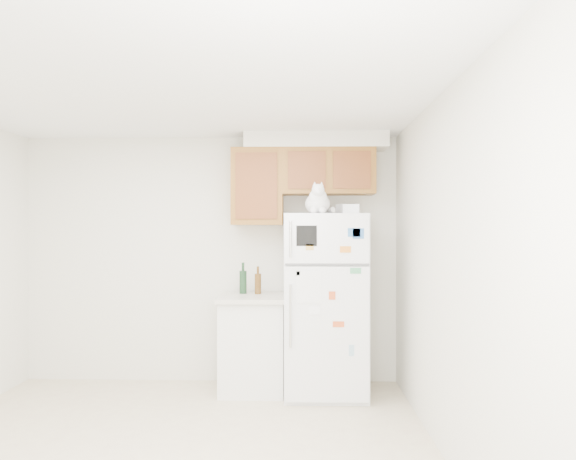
{
  "coord_description": "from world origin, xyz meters",
  "views": [
    {
      "loc": [
        0.92,
        -3.25,
        1.56
      ],
      "look_at": [
        0.81,
        1.55,
        1.55
      ],
      "focal_mm": 32.0,
      "sensor_mm": 36.0,
      "label": 1
    }
  ],
  "objects_px": {
    "refrigerator": "(325,304)",
    "storage_box_front": "(352,209)",
    "cat": "(318,202)",
    "bottle_amber": "(258,280)",
    "storage_box_back": "(347,209)",
    "base_counter": "(253,343)",
    "bottle_green": "(243,278)"
  },
  "relations": [
    {
      "from": "refrigerator",
      "to": "storage_box_front",
      "type": "bearing_deg",
      "value": -13.25
    },
    {
      "from": "cat",
      "to": "bottle_amber",
      "type": "bearing_deg",
      "value": 152.41
    },
    {
      "from": "cat",
      "to": "storage_box_front",
      "type": "relative_size",
      "value": 2.77
    },
    {
      "from": "refrigerator",
      "to": "cat",
      "type": "xyz_separation_m",
      "value": [
        -0.07,
        -0.13,
        0.96
      ]
    },
    {
      "from": "storage_box_back",
      "to": "storage_box_front",
      "type": "xyz_separation_m",
      "value": [
        0.03,
        -0.21,
        -0.01
      ]
    },
    {
      "from": "base_counter",
      "to": "bottle_amber",
      "type": "relative_size",
      "value": 3.38
    },
    {
      "from": "refrigerator",
      "to": "bottle_green",
      "type": "distance_m",
      "value": 0.86
    },
    {
      "from": "bottle_green",
      "to": "cat",
      "type": "bearing_deg",
      "value": -24.6
    },
    {
      "from": "base_counter",
      "to": "storage_box_back",
      "type": "xyz_separation_m",
      "value": [
        0.91,
        0.08,
        1.29
      ]
    },
    {
      "from": "base_counter",
      "to": "bottle_green",
      "type": "relative_size",
      "value": 2.99
    },
    {
      "from": "refrigerator",
      "to": "storage_box_back",
      "type": "xyz_separation_m",
      "value": [
        0.22,
        0.16,
        0.9
      ]
    },
    {
      "from": "cat",
      "to": "storage_box_back",
      "type": "height_order",
      "value": "cat"
    },
    {
      "from": "bottle_green",
      "to": "refrigerator",
      "type": "bearing_deg",
      "value": -14.47
    },
    {
      "from": "storage_box_front",
      "to": "base_counter",
      "type": "bearing_deg",
      "value": -177.94
    },
    {
      "from": "storage_box_front",
      "to": "bottle_amber",
      "type": "height_order",
      "value": "storage_box_front"
    },
    {
      "from": "refrigerator",
      "to": "storage_box_back",
      "type": "bearing_deg",
      "value": 35.42
    },
    {
      "from": "cat",
      "to": "storage_box_front",
      "type": "bearing_deg",
      "value": 12.4
    },
    {
      "from": "refrigerator",
      "to": "bottle_amber",
      "type": "xyz_separation_m",
      "value": [
        -0.65,
        0.18,
        0.21
      ]
    },
    {
      "from": "base_counter",
      "to": "bottle_green",
      "type": "bearing_deg",
      "value": 130.02
    },
    {
      "from": "storage_box_back",
      "to": "storage_box_front",
      "type": "relative_size",
      "value": 1.2
    },
    {
      "from": "base_counter",
      "to": "bottle_green",
      "type": "height_order",
      "value": "bottle_green"
    },
    {
      "from": "storage_box_back",
      "to": "bottle_green",
      "type": "relative_size",
      "value": 0.59
    },
    {
      "from": "storage_box_front",
      "to": "bottle_amber",
      "type": "distance_m",
      "value": 1.15
    },
    {
      "from": "storage_box_front",
      "to": "refrigerator",
      "type": "bearing_deg",
      "value": 176.8
    },
    {
      "from": "bottle_amber",
      "to": "refrigerator",
      "type": "bearing_deg",
      "value": -15.09
    },
    {
      "from": "refrigerator",
      "to": "base_counter",
      "type": "distance_m",
      "value": 0.79
    },
    {
      "from": "refrigerator",
      "to": "storage_box_front",
      "type": "height_order",
      "value": "storage_box_front"
    },
    {
      "from": "storage_box_front",
      "to": "bottle_green",
      "type": "distance_m",
      "value": 1.27
    },
    {
      "from": "storage_box_front",
      "to": "bottle_green",
      "type": "height_order",
      "value": "storage_box_front"
    },
    {
      "from": "storage_box_front",
      "to": "bottle_amber",
      "type": "xyz_separation_m",
      "value": [
        -0.9,
        0.23,
        -0.69
      ]
    },
    {
      "from": "storage_box_back",
      "to": "bottle_green",
      "type": "bearing_deg",
      "value": 153.81
    },
    {
      "from": "storage_box_front",
      "to": "bottle_green",
      "type": "relative_size",
      "value": 0.49
    }
  ]
}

